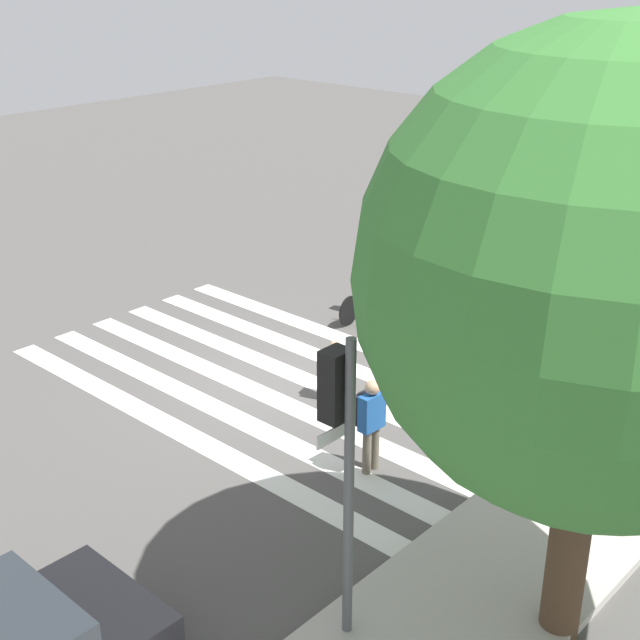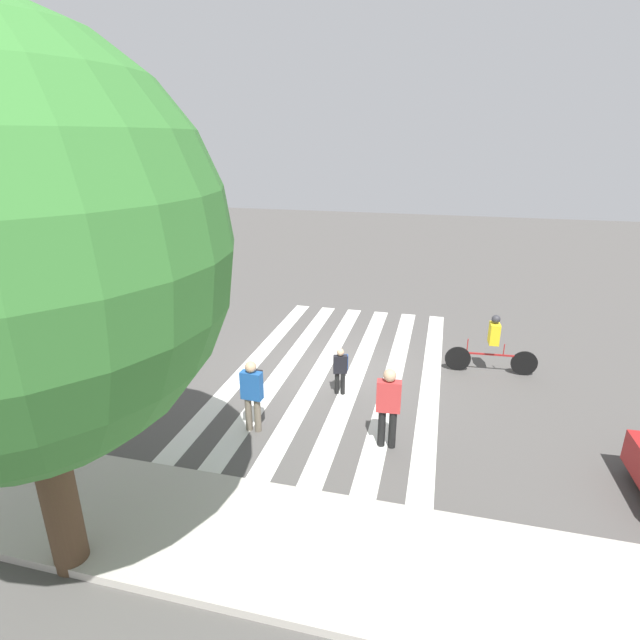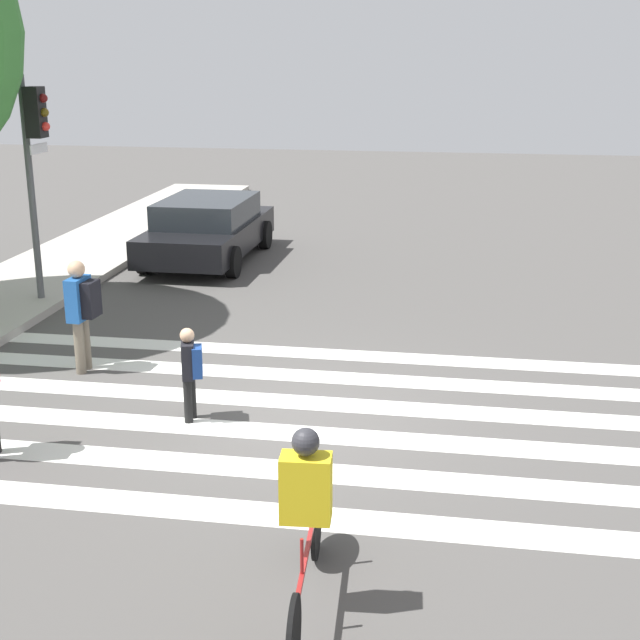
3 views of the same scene
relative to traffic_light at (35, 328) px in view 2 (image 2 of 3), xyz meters
The scene contains 9 objects.
ground_plane 7.34m from the traffic_light, 128.60° to the right, with size 60.00×60.00×0.00m, color #4C4947.
sidewalk_curb 5.13m from the traffic_light, 167.43° to the left, with size 36.00×2.50×0.14m.
crosswalk_stripes 7.34m from the traffic_light, 128.60° to the right, with size 5.32×10.00×0.01m.
traffic_light is the anchor object (origin of this frame).
street_tree 3.26m from the traffic_light, 132.67° to the left, with size 5.22×5.22×7.26m.
pedestrian_adult_tall_backpack 6.53m from the traffic_light, 160.21° to the right, with size 0.49×0.25×1.72m.
pedestrian_adult_yellow_jacket 6.45m from the traffic_light, 138.10° to the right, with size 0.36×0.33×1.19m.
pedestrian_adult_blue_shirt 4.14m from the traffic_light, 146.29° to the right, with size 0.46×0.39×1.61m.
cyclist_mid_street 10.39m from the traffic_light, 142.94° to the right, with size 2.35×0.42×1.62m.
Camera 2 is at (-2.46, 11.86, 5.87)m, focal length 28.00 mm.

